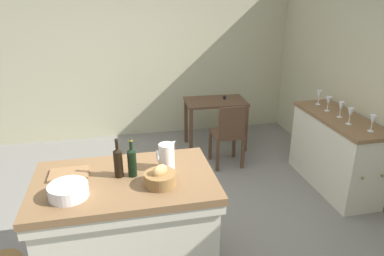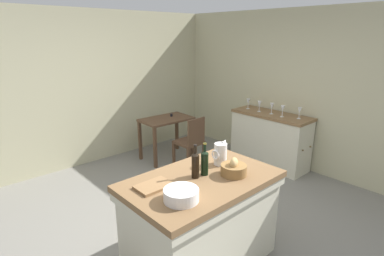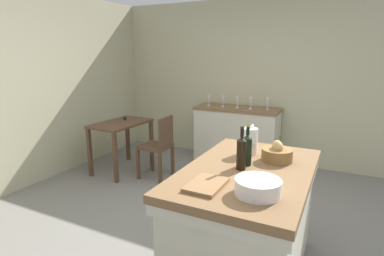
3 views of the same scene
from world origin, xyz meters
name	(u,v)px [view 3 (image 3 of 3)]	position (x,y,z in m)	size (l,w,h in m)	color
ground_plane	(194,237)	(0.00, 0.00, 0.00)	(6.76, 6.76, 0.00)	slate
wall_back	(8,91)	(0.00, 2.60, 1.30)	(5.32, 0.12, 2.60)	#B7B28E
wall_right	(265,82)	(2.60, 0.00, 1.30)	(0.12, 5.20, 2.60)	#B7B28E
island_table	(246,219)	(-0.29, -0.60, 0.50)	(1.45, 0.90, 0.92)	brown
side_cabinet	(236,135)	(2.26, 0.34, 0.46)	(0.52, 1.36, 0.92)	brown
writing_desk	(121,130)	(1.13, 1.78, 0.63)	(0.92, 0.60, 0.80)	#513826
wooden_chair	(159,145)	(1.13, 1.12, 0.49)	(0.41, 0.41, 0.90)	#513826
pitcher	(250,141)	(0.06, -0.50, 1.03)	(0.17, 0.13, 0.27)	white
wash_bowl	(258,187)	(-0.70, -0.77, 0.97)	(0.29, 0.29, 0.10)	white
bread_basket	(277,154)	(-0.03, -0.75, 0.98)	(0.25, 0.25, 0.17)	olive
cutting_board	(206,185)	(-0.73, -0.44, 0.93)	(0.31, 0.21, 0.02)	olive
wine_bottle_dark	(247,149)	(-0.23, -0.56, 1.05)	(0.07, 0.07, 0.32)	black
wine_bottle_amber	(241,152)	(-0.33, -0.55, 1.05)	(0.07, 0.07, 0.33)	black
wine_glass_far_left	(268,101)	(2.30, -0.13, 1.04)	(0.07, 0.07, 0.18)	white
wine_glass_left	(251,101)	(2.20, 0.11, 1.04)	(0.07, 0.07, 0.19)	white
wine_glass_middle	(238,100)	(2.23, 0.34, 1.04)	(0.07, 0.07, 0.19)	white
wine_glass_right	(223,99)	(2.22, 0.57, 1.04)	(0.07, 0.07, 0.18)	white
wine_glass_far_right	(209,98)	(2.25, 0.83, 1.04)	(0.07, 0.07, 0.18)	white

